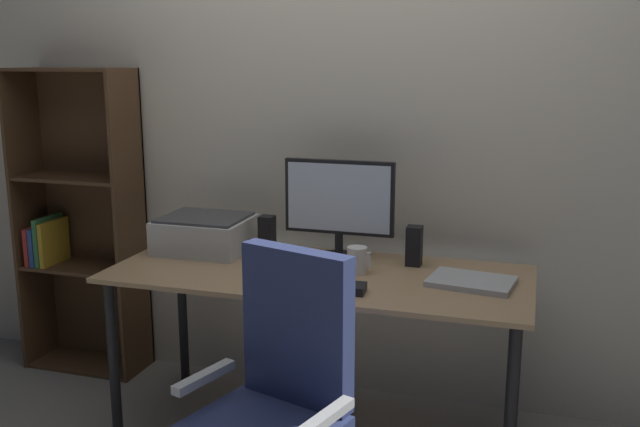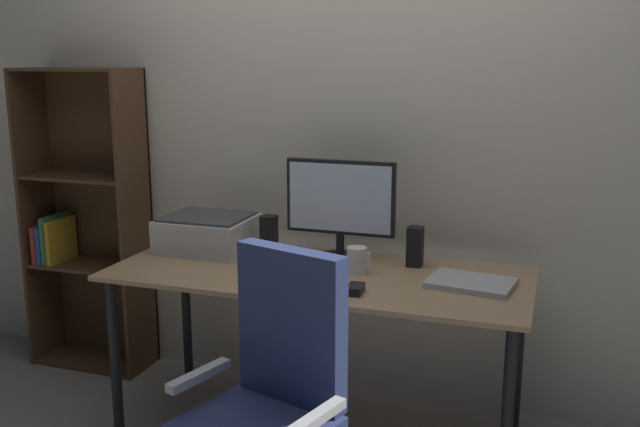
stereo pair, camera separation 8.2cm
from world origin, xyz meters
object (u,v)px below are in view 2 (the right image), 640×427
at_px(office_chair, 266,424).
at_px(printer, 208,233).
at_px(coffee_mug, 357,260).
at_px(speaker_right, 415,247).
at_px(speaker_left, 269,234).
at_px(desk, 318,290).
at_px(mouse, 356,289).
at_px(monitor, 340,203).
at_px(bookshelf, 87,222).
at_px(laptop, 471,283).
at_px(keyboard, 296,285).

bearing_deg(office_chair, printer, 143.88).
height_order(coffee_mug, speaker_right, speaker_right).
height_order(speaker_left, office_chair, office_chair).
xyz_separation_m(coffee_mug, office_chair, (-0.08, -0.78, -0.34)).
distance_m(coffee_mug, speaker_right, 0.27).
distance_m(coffee_mug, office_chair, 0.85).
height_order(desk, mouse, mouse).
xyz_separation_m(monitor, speaker_left, (-0.33, -0.01, -0.16)).
bearing_deg(mouse, speaker_right, 68.43).
bearing_deg(coffee_mug, speaker_right, 41.72).
bearing_deg(speaker_left, bookshelf, 172.42).
bearing_deg(monitor, desk, -96.66).
relative_size(coffee_mug, printer, 0.27).
xyz_separation_m(laptop, office_chair, (-0.54, -0.77, -0.29)).
bearing_deg(office_chair, monitor, 110.71).
distance_m(keyboard, printer, 0.69).
relative_size(mouse, coffee_mug, 0.88).
relative_size(printer, office_chair, 0.40).
height_order(desk, coffee_mug, coffee_mug).
bearing_deg(desk, mouse, -43.79).
relative_size(keyboard, coffee_mug, 2.65).
distance_m(mouse, laptop, 0.46).
bearing_deg(coffee_mug, bookshelf, 168.20).
distance_m(printer, office_chair, 1.19).
bearing_deg(speaker_right, monitor, 178.64).
relative_size(monitor, mouse, 5.06).
height_order(desk, laptop, laptop).
bearing_deg(keyboard, printer, 146.20).
distance_m(laptop, speaker_left, 0.95).
xyz_separation_m(monitor, bookshelf, (-1.43, 0.14, -0.22)).
distance_m(speaker_right, office_chair, 1.07).
bearing_deg(speaker_left, coffee_mug, -21.19).
bearing_deg(mouse, printer, 151.73).
relative_size(coffee_mug, speaker_right, 0.64).
bearing_deg(desk, coffee_mug, 11.30).
bearing_deg(keyboard, laptop, 19.99).
bearing_deg(monitor, office_chair, -86.69).
distance_m(monitor, bookshelf, 1.45).
xyz_separation_m(monitor, printer, (-0.62, -0.06, -0.17)).
height_order(keyboard, mouse, mouse).
distance_m(office_chair, bookshelf, 1.88).
distance_m(desk, speaker_left, 0.41).
bearing_deg(laptop, keyboard, -151.31).
height_order(monitor, speaker_right, monitor).
relative_size(desk, coffee_mug, 15.74).
height_order(desk, keyboard, keyboard).
bearing_deg(printer, keyboard, -33.28).
height_order(mouse, bookshelf, bookshelf).
distance_m(monitor, speaker_left, 0.37).
xyz_separation_m(laptop, speaker_right, (-0.26, 0.19, 0.07)).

